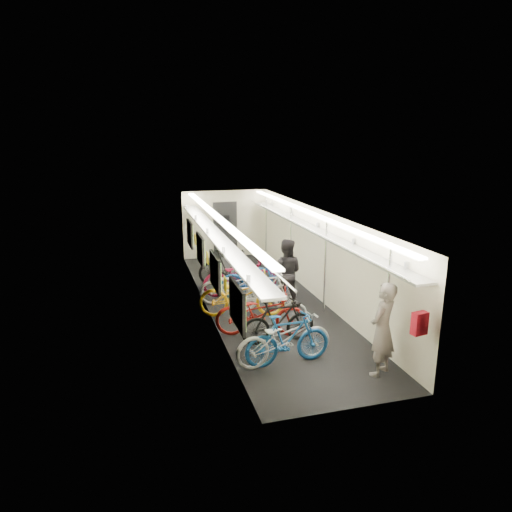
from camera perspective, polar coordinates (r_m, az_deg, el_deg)
train_car_shell at (r=12.13m, az=-1.55°, el=2.47°), size 10.00×10.00×10.00m
bicycle_0 at (r=8.80m, az=3.52°, el=-10.25°), size 2.01×0.88×1.02m
bicycle_1 at (r=8.77m, az=4.00°, el=-10.33°), size 1.72×0.56×1.02m
bicycle_2 at (r=9.95m, az=0.61°, el=-7.12°), size 2.10×1.23×1.04m
bicycle_3 at (r=9.63m, az=2.82°, el=-8.15°), size 1.61×0.48×0.96m
bicycle_4 at (r=11.00m, az=-1.75°, el=-4.84°), size 2.18×1.15×1.09m
bicycle_5 at (r=11.35m, az=1.12°, el=-4.37°), size 1.74×0.56×1.03m
bicycle_6 at (r=11.84m, az=-2.62°, el=-3.70°), size 1.93×0.92×0.98m
bicycle_7 at (r=12.05m, az=-0.28°, el=-3.07°), size 1.87×1.21×1.09m
bicycle_8 at (r=12.44m, az=-1.99°, el=-2.55°), size 2.07×0.80×1.07m
bicycle_9 at (r=13.28m, az=-3.37°, el=-1.42°), size 1.88×0.99×1.09m
passenger_near at (r=8.57m, az=15.52°, el=-8.82°), size 0.76×0.70×1.75m
passenger_mid at (r=11.60m, az=3.73°, el=-2.10°), size 1.06×0.97×1.75m
backpack at (r=7.94m, az=19.77°, el=-7.92°), size 0.28×0.18×0.38m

